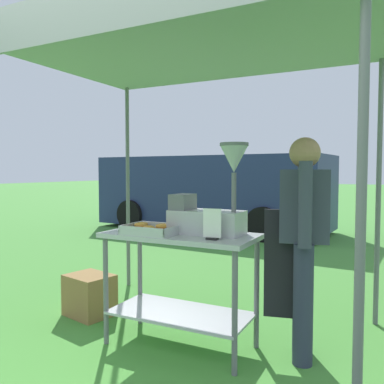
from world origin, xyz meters
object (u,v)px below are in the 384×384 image
Objects in this scene: donut_fryer at (211,206)px; stall_canopy at (186,52)px; donut_tray at (151,230)px; vendor at (303,236)px; supply_crate at (90,295)px; donut_cart at (180,265)px; menu_sign at (212,227)px; van_navy at (212,192)px.

stall_canopy is at bearing 173.87° from donut_fryer.
stall_canopy is 7.02× the size of donut_tray.
stall_canopy reaches higher than donut_tray.
vendor is (0.89, 0.12, -1.39)m from stall_canopy.
supply_crate is (-1.97, -0.03, -0.71)m from vendor.
stall_canopy is 1.41m from donut_tray.
donut_tray is 1.13m from vendor.
supply_crate is (-1.08, 0.19, -0.45)m from donut_cart.
donut_cart is 0.52m from donut_fryer.
vendor is at bearing 18.01° from donut_tray.
donut_tray reaches higher than donut_cart.
donut_cart is 5.39× the size of menu_sign.
menu_sign is (0.34, -0.15, 0.34)m from donut_cart.
donut_cart is 0.95m from vendor.
donut_tray reaches higher than supply_crate.
donut_cart is 0.50m from menu_sign.
vendor reaches higher than menu_sign.
donut_fryer is at bearing -4.86° from supply_crate.
donut_cart is at bearing 155.87° from menu_sign.
donut_fryer is at bearing -66.07° from van_navy.
menu_sign reaches higher than donut_cart.
stall_canopy reaches higher than vendor.
van_navy is at bearing 102.39° from supply_crate.
menu_sign reaches higher than donut_tray.
stall_canopy is 0.53× the size of van_navy.
stall_canopy is 1.38m from menu_sign.
stall_canopy is 1.66m from vendor.
supply_crate is at bearing -179.02° from vendor.
donut_fryer is at bearing 116.85° from menu_sign.
menu_sign is (0.52, -0.02, 0.06)m from donut_tray.
donut_fryer reaches higher than supply_crate.
menu_sign is 1.66m from supply_crate.
menu_sign is 0.67m from vendor.
van_navy reaches higher than menu_sign.
van_navy is at bearing 114.04° from menu_sign.
van_navy reaches higher than vendor.
stall_canopy reaches higher than donut_cart.
van_navy is at bearing 111.78° from donut_cart.
stall_canopy reaches higher than donut_fryer.
vendor is (0.89, 0.22, 0.26)m from donut_cart.
donut_cart is 1.19m from supply_crate.
menu_sign is (0.11, -0.23, -0.12)m from donut_fryer.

